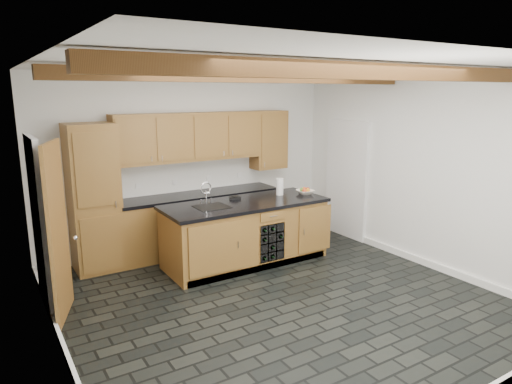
% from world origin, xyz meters
% --- Properties ---
extents(ground, '(5.00, 5.00, 0.00)m').
position_xyz_m(ground, '(0.00, 0.00, 0.00)').
color(ground, black).
rests_on(ground, ground).
extents(room_shell, '(5.01, 5.00, 5.00)m').
position_xyz_m(room_shell, '(-0.09, 0.53, 1.53)').
color(room_shell, white).
rests_on(room_shell, ground).
extents(back_cabinetry, '(3.65, 0.62, 2.20)m').
position_xyz_m(back_cabinetry, '(-0.38, 2.24, 0.98)').
color(back_cabinetry, olive).
rests_on(back_cabinetry, ground).
extents(island, '(2.48, 0.96, 0.93)m').
position_xyz_m(island, '(0.31, 1.28, 0.46)').
color(island, olive).
rests_on(island, ground).
extents(faucet, '(0.45, 0.40, 0.34)m').
position_xyz_m(faucet, '(-0.25, 1.33, 0.96)').
color(faucet, black).
rests_on(faucet, island).
extents(kitchen_scale, '(0.19, 0.15, 0.05)m').
position_xyz_m(kitchen_scale, '(0.26, 1.54, 0.95)').
color(kitchen_scale, black).
rests_on(kitchen_scale, island).
extents(fruit_bowl, '(0.32, 0.32, 0.07)m').
position_xyz_m(fruit_bowl, '(1.38, 1.26, 0.96)').
color(fruit_bowl, white).
rests_on(fruit_bowl, island).
extents(fruit_cluster, '(0.16, 0.17, 0.07)m').
position_xyz_m(fruit_cluster, '(1.38, 1.26, 1.00)').
color(fruit_cluster, '#B21C17').
rests_on(fruit_cluster, fruit_bowl).
extents(paper_towel, '(0.11, 0.11, 0.26)m').
position_xyz_m(paper_towel, '(1.00, 1.42, 1.06)').
color(paper_towel, white).
rests_on(paper_towel, island).
extents(mug, '(0.11, 0.11, 0.09)m').
position_xyz_m(mug, '(-1.30, 2.29, 0.97)').
color(mug, white).
rests_on(mug, back_cabinetry).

